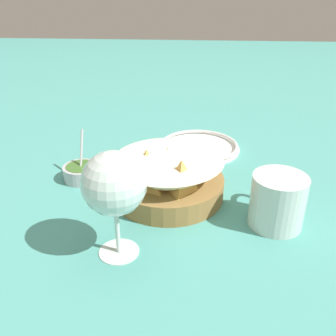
% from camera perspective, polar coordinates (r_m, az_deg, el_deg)
% --- Properties ---
extents(ground_plane, '(4.00, 4.00, 0.00)m').
position_cam_1_polar(ground_plane, '(0.72, 1.32, -4.66)').
color(ground_plane, teal).
extents(food_basket, '(0.21, 0.21, 0.10)m').
position_cam_1_polar(food_basket, '(0.71, -0.08, -1.74)').
color(food_basket, olive).
rests_on(food_basket, ground_plane).
extents(sauce_cup, '(0.08, 0.07, 0.10)m').
position_cam_1_polar(sauce_cup, '(0.80, -13.06, -0.56)').
color(sauce_cup, '#B7B7BC').
rests_on(sauce_cup, ground_plane).
extents(wine_glass, '(0.09, 0.09, 0.17)m').
position_cam_1_polar(wine_glass, '(0.53, -8.21, -2.71)').
color(wine_glass, silver).
rests_on(wine_glass, ground_plane).
extents(beer_mug, '(0.13, 0.09, 0.09)m').
position_cam_1_polar(beer_mug, '(0.66, 16.28, -5.03)').
color(beer_mug, silver).
rests_on(beer_mug, ground_plane).
extents(side_plate, '(0.20, 0.20, 0.01)m').
position_cam_1_polar(side_plate, '(0.93, 4.74, 3.33)').
color(side_plate, white).
rests_on(side_plate, ground_plane).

